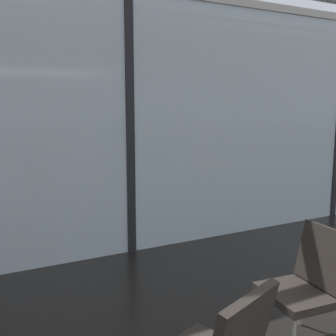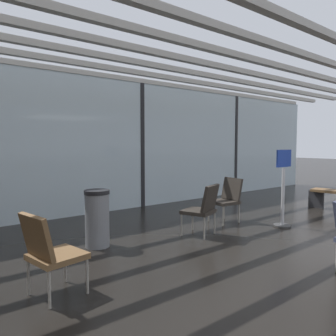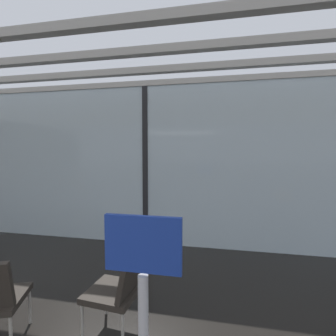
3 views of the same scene
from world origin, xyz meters
name	(u,v)px [view 1 (image 1 of 3)]	position (x,y,z in m)	size (l,w,h in m)	color
glass_curtain_wall	(129,127)	(0.00, 5.20, 1.51)	(14.00, 0.08, 3.01)	silver
window_mullion_1	(129,127)	(0.00, 5.20, 1.51)	(0.10, 0.12, 3.01)	black
window_mullion_2	(336,122)	(3.50, 5.20, 1.51)	(0.10, 0.12, 3.01)	black
parked_airplane	(98,98)	(0.98, 9.45, 1.94)	(10.70, 3.88, 3.88)	#B2BCD6
lounge_chair_3	(309,280)	(0.45, 2.82, 0.49)	(0.57, 0.53, 0.87)	#28231E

